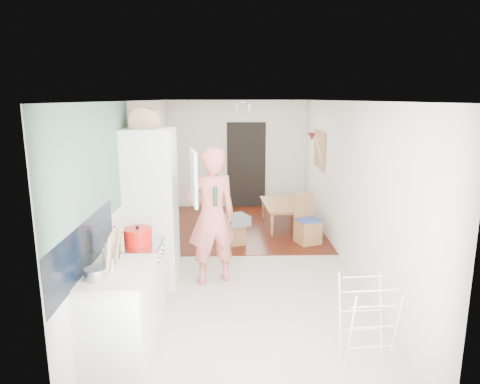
{
  "coord_description": "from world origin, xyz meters",
  "views": [
    {
      "loc": [
        -0.22,
        -6.43,
        2.54
      ],
      "look_at": [
        -0.04,
        0.2,
        1.08
      ],
      "focal_mm": 32.0,
      "sensor_mm": 36.0,
      "label": 1
    }
  ],
  "objects_px": {
    "dining_table": "(284,217)",
    "stool": "(236,234)",
    "dining_chair": "(308,219)",
    "person": "(211,204)",
    "drying_rack": "(366,322)"
  },
  "relations": [
    {
      "from": "dining_table",
      "to": "stool",
      "type": "xyz_separation_m",
      "value": [
        -0.99,
        -1.06,
        -0.02
      ]
    },
    {
      "from": "dining_chair",
      "to": "stool",
      "type": "height_order",
      "value": "dining_chair"
    },
    {
      "from": "dining_chair",
      "to": "dining_table",
      "type": "bearing_deg",
      "value": 85.9
    },
    {
      "from": "dining_table",
      "to": "dining_chair",
      "type": "xyz_separation_m",
      "value": [
        0.29,
        -1.04,
        0.24
      ]
    },
    {
      "from": "person",
      "to": "dining_chair",
      "type": "relative_size",
      "value": 2.53
    },
    {
      "from": "drying_rack",
      "to": "dining_chair",
      "type": "bearing_deg",
      "value": 84.42
    },
    {
      "from": "person",
      "to": "drying_rack",
      "type": "relative_size",
      "value": 2.64
    },
    {
      "from": "drying_rack",
      "to": "person",
      "type": "bearing_deg",
      "value": 124.4
    },
    {
      "from": "stool",
      "to": "dining_chair",
      "type": "bearing_deg",
      "value": 0.88
    },
    {
      "from": "dining_chair",
      "to": "stool",
      "type": "relative_size",
      "value": 2.37
    },
    {
      "from": "dining_table",
      "to": "stool",
      "type": "relative_size",
      "value": 3.1
    },
    {
      "from": "dining_chair",
      "to": "person",
      "type": "bearing_deg",
      "value": -155.95
    },
    {
      "from": "person",
      "to": "drying_rack",
      "type": "height_order",
      "value": "person"
    },
    {
      "from": "dining_table",
      "to": "drying_rack",
      "type": "height_order",
      "value": "drying_rack"
    },
    {
      "from": "dining_chair",
      "to": "drying_rack",
      "type": "xyz_separation_m",
      "value": [
        -0.08,
        -3.51,
        -0.02
      ]
    }
  ]
}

